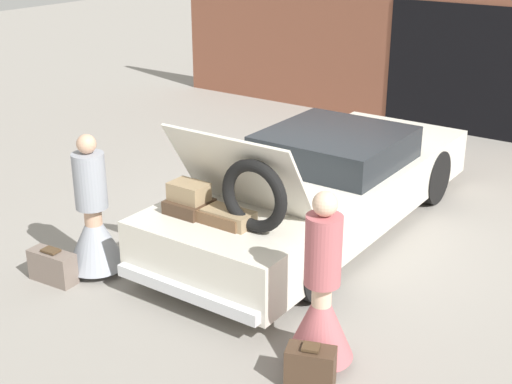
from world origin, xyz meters
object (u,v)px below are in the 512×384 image
(person_left, at_px, (94,225))
(suitcase_beside_left_person, at_px, (53,266))
(person_right, at_px, (321,305))
(suitcase_beside_right_person, at_px, (310,368))
(car, at_px, (321,186))

(person_left, height_order, suitcase_beside_left_person, person_left)
(person_right, xyz_separation_m, suitcase_beside_right_person, (0.11, -0.34, -0.39))
(suitcase_beside_right_person, bearing_deg, suitcase_beside_left_person, -179.72)
(person_left, distance_m, person_right, 2.81)
(person_left, xyz_separation_m, person_right, (2.81, -0.07, 0.02))
(car, xyz_separation_m, suitcase_beside_right_person, (1.51, -2.76, -0.37))
(person_right, distance_m, suitcase_beside_right_person, 0.52)
(suitcase_beside_right_person, bearing_deg, car, 118.74)
(car, bearing_deg, suitcase_beside_left_person, -120.27)
(person_left, bearing_deg, suitcase_beside_left_person, -20.22)
(car, distance_m, suitcase_beside_left_person, 3.23)
(car, relative_size, person_left, 3.31)
(person_left, bearing_deg, person_right, 95.00)
(person_left, bearing_deg, car, 155.57)
(car, relative_size, person_right, 3.21)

